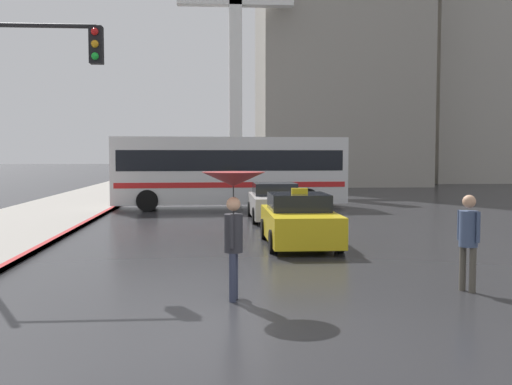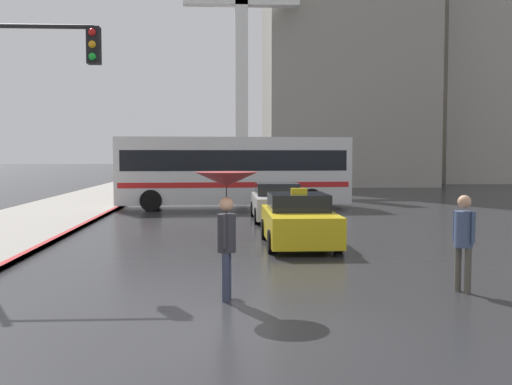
% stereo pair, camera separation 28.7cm
% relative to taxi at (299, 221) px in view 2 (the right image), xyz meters
% --- Properties ---
extents(ground_plane, '(300.00, 300.00, 0.00)m').
position_rel_taxi_xyz_m(ground_plane, '(-1.61, -8.15, -0.67)').
color(ground_plane, '#262628').
extents(taxi, '(1.91, 4.13, 1.58)m').
position_rel_taxi_xyz_m(taxi, '(0.00, 0.00, 0.00)').
color(taxi, gold).
rests_on(taxi, ground_plane).
extents(sedan_red, '(1.91, 4.35, 1.41)m').
position_rel_taxi_xyz_m(sedan_red, '(-0.01, 6.41, -0.00)').
color(sedan_red, '#B7B2AD').
rests_on(sedan_red, ground_plane).
extents(city_bus, '(10.79, 3.22, 3.28)m').
position_rel_taxi_xyz_m(city_bus, '(-1.62, 11.47, 1.16)').
color(city_bus, silver).
rests_on(city_bus, ground_plane).
extents(pedestrian_with_umbrella, '(1.09, 1.09, 2.21)m').
position_rel_taxi_xyz_m(pedestrian_with_umbrella, '(-2.03, -6.16, 1.12)').
color(pedestrian_with_umbrella, '#2D3347').
rests_on(pedestrian_with_umbrella, ground_plane).
extents(pedestrian_man, '(0.45, 0.46, 1.77)m').
position_rel_taxi_xyz_m(pedestrian_man, '(2.26, -5.82, 0.40)').
color(pedestrian_man, '#4C473D').
rests_on(pedestrian_man, ground_plane).
extents(traffic_light, '(2.89, 0.38, 5.57)m').
position_rel_taxi_xyz_m(traffic_light, '(-6.44, -2.99, 3.17)').
color(traffic_light, black).
rests_on(traffic_light, ground_plane).
extents(building_tower_far, '(13.97, 11.70, 27.09)m').
position_rel_taxi_xyz_m(building_tower_far, '(23.51, 38.54, 12.88)').
color(building_tower_far, '#A39E93').
rests_on(building_tower_far, ground_plane).
extents(monument_cross, '(8.23, 0.90, 18.71)m').
position_rel_taxi_xyz_m(monument_cross, '(-0.74, 26.80, 9.95)').
color(monument_cross, white).
rests_on(monument_cross, ground_plane).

